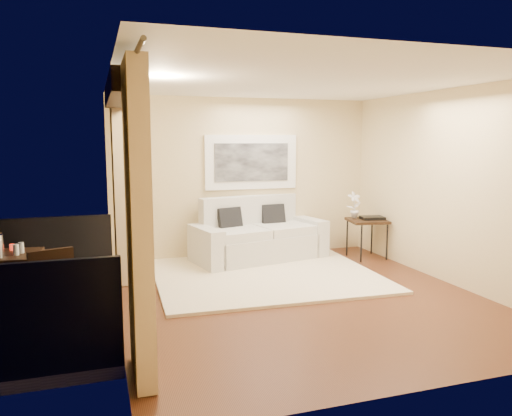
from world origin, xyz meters
TOP-DOWN VIEW (x-y plane):
  - floor at (0.00, 0.00)m, footprint 5.00×5.00m
  - room_shell at (-2.13, 0.00)m, footprint 5.00×6.40m
  - balcony at (-3.31, 0.00)m, footprint 1.81×2.60m
  - curtains at (-2.11, 0.00)m, footprint 0.16×4.80m
  - artwork at (0.12, 2.46)m, footprint 1.62×0.07m
  - rug at (-0.09, 1.10)m, footprint 3.28×2.89m
  - sofa at (0.11, 2.10)m, footprint 2.33×1.36m
  - side_table at (1.93, 1.67)m, footprint 0.70×0.70m
  - tray at (2.01, 1.65)m, footprint 0.42×0.34m
  - orchid at (1.77, 1.85)m, footprint 0.25×0.17m
  - bistro_table at (-3.39, 0.26)m, footprint 0.72×0.72m
  - balcony_chair_near at (-2.84, -0.73)m, footprint 0.52×0.53m
  - candle at (-3.36, 0.45)m, footprint 0.06×0.06m
  - vase at (-3.42, 0.08)m, footprint 0.04×0.04m
  - glass_a at (-3.28, 0.17)m, footprint 0.06×0.06m
  - glass_b at (-3.24, 0.26)m, footprint 0.06×0.06m

SIDE VIEW (x-z plane):
  - floor at x=0.00m, z-range 0.00..0.00m
  - rug at x=-0.09m, z-range 0.00..0.04m
  - balcony at x=-3.31m, z-range -0.41..0.76m
  - sofa at x=0.11m, z-range -0.15..0.90m
  - balcony_chair_near at x=-2.84m, z-range 0.08..1.04m
  - side_table at x=1.93m, z-range 0.27..0.94m
  - bistro_table at x=-3.39m, z-range 0.30..1.05m
  - tray at x=2.01m, z-range 0.66..0.71m
  - candle at x=-3.36m, z-range 0.76..0.83m
  - glass_a at x=-3.28m, z-range 0.76..0.88m
  - glass_b at x=-3.24m, z-range 0.76..0.88m
  - vase at x=-3.42m, z-range 0.76..0.94m
  - orchid at x=1.77m, z-range 0.66..1.12m
  - curtains at x=-2.11m, z-range 0.02..2.66m
  - artwork at x=0.12m, z-range 1.16..2.08m
  - room_shell at x=-2.13m, z-range 0.02..5.02m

